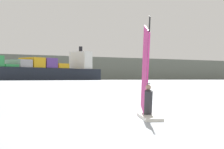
# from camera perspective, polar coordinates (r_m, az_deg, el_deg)

# --- Properties ---
(ground_plane) EXTENTS (4000.00, 4000.00, 0.00)m
(ground_plane) POSITION_cam_1_polar(r_m,az_deg,el_deg) (13.99, -7.35, -6.96)
(ground_plane) COLOR #9EA8B2
(windsurfer) EXTENTS (1.35, 3.77, 4.11)m
(windsurfer) POSITION_cam_1_polar(r_m,az_deg,el_deg) (17.08, 4.80, -2.32)
(windsurfer) COLOR white
(windsurfer) RESTS_ON ground_plane
(cargo_ship) EXTENTS (152.84, 107.57, 38.81)m
(cargo_ship) POSITION_cam_1_polar(r_m,az_deg,el_deg) (444.61, -9.70, 0.52)
(cargo_ship) COLOR black
(cargo_ship) RESTS_ON ground_plane
(distant_headland) EXTENTS (1386.46, 532.96, 35.51)m
(distant_headland) POSITION_cam_1_polar(r_m,az_deg,el_deg) (814.32, 1.55, 0.55)
(distant_headland) COLOR #60665B
(distant_headland) RESTS_ON ground_plane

